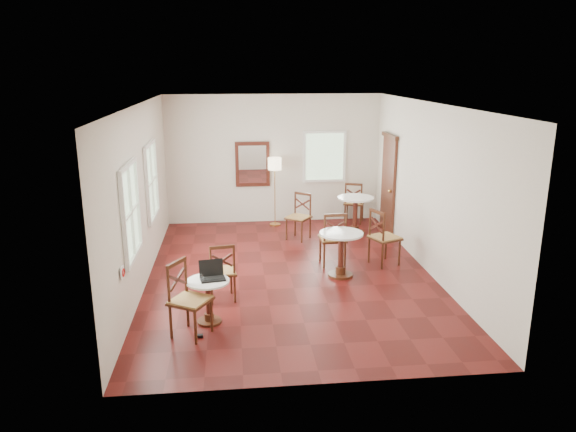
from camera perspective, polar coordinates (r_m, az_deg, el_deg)
The scene contains 17 objects.
ground at distance 9.73m, azimuth 0.19°, elevation -6.16°, with size 7.00×7.00×0.00m, color #4F0F0D.
room_shell at distance 9.46m, azimuth -0.35°, elevation 5.14°, with size 5.02×7.02×3.01m.
cafe_table_near at distance 7.91m, azimuth -8.41°, elevation -8.42°, with size 0.62×0.62×0.65m.
cafe_table_mid at distance 9.52m, azimuth 5.62°, elevation -3.52°, with size 0.76×0.76×0.81m.
cafe_table_back at distance 11.98m, azimuth 7.12°, elevation 0.51°, with size 0.79×0.79×0.84m.
chair_near_a at distance 8.60m, azimuth -7.05°, elevation -5.85°, with size 0.50×0.50×0.96m.
chair_near_b at distance 7.56m, azimuth -10.46°, elevation -8.66°, with size 0.67×0.67×1.06m.
chair_mid_a at distance 10.05m, azimuth 4.78°, elevation -2.37°, with size 0.49×0.49×1.04m.
chair_mid_b at distance 10.19m, azimuth 10.07°, elevation -2.23°, with size 0.64×0.64×1.07m.
chair_back_a at distance 12.86m, azimuth 7.00°, elevation 1.44°, with size 0.58×0.58×0.99m.
chair_back_b at distance 11.55m, azimuth 1.18°, elevation -0.06°, with size 0.64×0.64×0.99m.
floor_lamp at distance 12.38m, azimuth -1.41°, elevation 5.06°, with size 0.31×0.31×1.59m.
laptop at distance 7.87m, azimuth -8.04°, elevation -6.08°, with size 0.39×0.35×0.25m.
mouse at distance 7.82m, azimuth -8.83°, elevation -6.60°, with size 0.08×0.05×0.03m, color black.
navy_mug at distance 7.97m, azimuth -8.03°, elevation -5.92°, with size 0.12×0.08×0.09m.
water_glass at distance 7.81m, azimuth -9.14°, elevation -6.42°, with size 0.05×0.05×0.09m, color white.
power_adapter at distance 7.68m, azimuth -9.35°, elevation -12.40°, with size 0.10×0.06×0.04m, color black.
Camera 1 is at (-0.98, -8.99, 3.58)m, focal length 33.63 mm.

